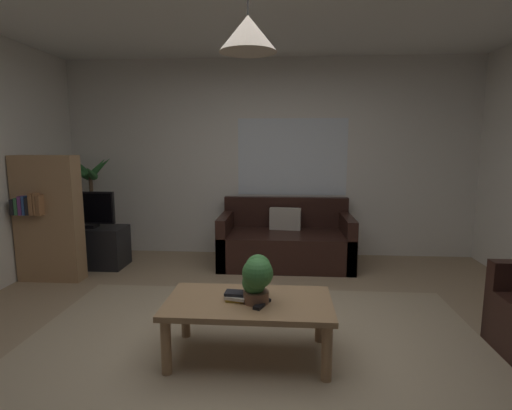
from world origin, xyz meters
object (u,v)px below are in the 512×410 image
at_px(book_on_table_0, 237,299).
at_px(book_on_table_1, 237,297).
at_px(potted_palm_corner, 92,215).
at_px(potted_plant_on_table, 257,276).
at_px(tv, 86,209).
at_px(remote_on_table_0, 262,298).
at_px(coffee_table, 249,309).
at_px(tv_stand, 89,247).
at_px(couch_under_window, 286,243).
at_px(pendant_lamp, 248,34).
at_px(bookshelf_corner, 48,218).
at_px(book_on_table_2, 236,293).
at_px(remote_on_table_1, 261,305).

xyz_separation_m(book_on_table_0, book_on_table_1, (-0.00, -0.01, 0.02)).
height_order(book_on_table_0, potted_palm_corner, potted_palm_corner).
relative_size(potted_plant_on_table, potted_palm_corner, 0.24).
bearing_deg(tv, potted_plant_on_table, -41.80).
relative_size(book_on_table_0, remote_on_table_0, 0.91).
relative_size(coffee_table, tv_stand, 1.30).
bearing_deg(couch_under_window, pendant_lamp, -96.70).
xyz_separation_m(potted_plant_on_table, tv_stand, (-2.24, 2.03, -0.37)).
bearing_deg(couch_under_window, book_on_table_0, -98.72).
xyz_separation_m(tv_stand, bookshelf_corner, (-0.19, -0.52, 0.46)).
distance_m(book_on_table_0, book_on_table_2, 0.04).
distance_m(book_on_table_0, pendant_lamp, 1.78).
height_order(book_on_table_1, tv_stand, tv_stand).
distance_m(couch_under_window, book_on_table_2, 2.29).
distance_m(couch_under_window, pendant_lamp, 2.99).
xyz_separation_m(potted_palm_corner, pendant_lamp, (2.33, -2.39, 1.64)).
xyz_separation_m(couch_under_window, potted_plant_on_table, (-0.20, -2.29, 0.34)).
distance_m(potted_plant_on_table, tv, 3.01).
bearing_deg(tv, couch_under_window, 6.59).
relative_size(couch_under_window, book_on_table_2, 10.57).
xyz_separation_m(tv, potted_palm_corner, (-0.15, 0.42, -0.15)).
xyz_separation_m(book_on_table_0, potted_palm_corner, (-2.25, 2.40, 0.14)).
relative_size(book_on_table_2, remote_on_table_0, 0.97).
relative_size(book_on_table_0, potted_plant_on_table, 0.43).
bearing_deg(tv, remote_on_table_0, -40.49).
xyz_separation_m(book_on_table_1, potted_palm_corner, (-2.25, 2.40, 0.12)).
bearing_deg(tv, coffee_table, -42.07).
xyz_separation_m(remote_on_table_0, potted_plant_on_table, (-0.03, -0.06, 0.18)).
bearing_deg(remote_on_table_1, couch_under_window, 107.03).
bearing_deg(potted_plant_on_table, remote_on_table_1, -61.67).
relative_size(book_on_table_1, remote_on_table_1, 0.92).
relative_size(remote_on_table_0, remote_on_table_1, 1.00).
distance_m(book_on_table_2, potted_plant_on_table, 0.21).
distance_m(couch_under_window, tv, 2.50).
relative_size(remote_on_table_0, bookshelf_corner, 0.11).
bearing_deg(pendant_lamp, remote_on_table_0, 17.75).
xyz_separation_m(remote_on_table_1, tv, (-2.27, 2.06, 0.29)).
relative_size(remote_on_table_0, pendant_lamp, 0.30).
relative_size(couch_under_window, book_on_table_1, 11.13).
relative_size(coffee_table, potted_palm_corner, 0.83).
bearing_deg(couch_under_window, book_on_table_1, -98.72).
relative_size(book_on_table_0, pendant_lamp, 0.27).
height_order(book_on_table_0, pendant_lamp, pendant_lamp).
relative_size(coffee_table, bookshelf_corner, 0.84).
height_order(remote_on_table_1, potted_palm_corner, potted_palm_corner).
bearing_deg(pendant_lamp, tv_stand, 137.62).
xyz_separation_m(coffee_table, potted_plant_on_table, (0.06, -0.03, 0.25)).
bearing_deg(potted_plant_on_table, pendant_lamp, 149.74).
height_order(remote_on_table_1, potted_plant_on_table, potted_plant_on_table).
relative_size(book_on_table_0, bookshelf_corner, 0.10).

